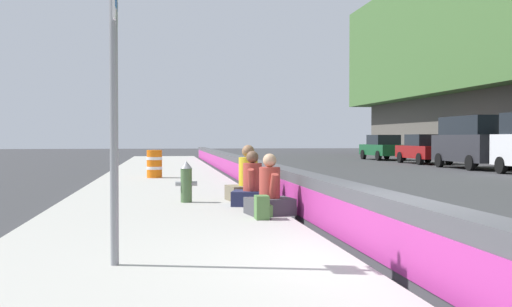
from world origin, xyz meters
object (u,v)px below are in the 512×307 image
at_px(seated_person_middle, 252,188).
at_px(seated_person_rear, 248,183).
at_px(construction_barrel, 154,164).
at_px(seated_person_foreground, 270,195).
at_px(parked_car_farther, 383,147).
at_px(parked_car_midline, 473,141).
at_px(parked_car_far, 424,149).
at_px(route_sign_post, 114,73).
at_px(fire_hydrant, 186,181).
at_px(backpack, 262,208).

distance_m(seated_person_middle, seated_person_rear, 1.02).
bearing_deg(construction_barrel, seated_person_middle, -166.96).
bearing_deg(seated_person_foreground, parked_car_farther, -23.64).
relative_size(parked_car_midline, parked_car_far, 1.13).
bearing_deg(seated_person_middle, parked_car_farther, -24.92).
bearing_deg(route_sign_post, fire_hydrant, -8.77).
relative_size(seated_person_middle, seated_person_rear, 0.91).
bearing_deg(route_sign_post, seated_person_rear, -19.57).
height_order(seated_person_foreground, construction_barrel, seated_person_foreground).
height_order(seated_person_foreground, seated_person_rear, seated_person_rear).
height_order(fire_hydrant, parked_car_farther, parked_car_farther).
distance_m(fire_hydrant, backpack, 3.17).
relative_size(seated_person_middle, construction_barrel, 1.17).
relative_size(construction_barrel, parked_car_midline, 0.19).
bearing_deg(route_sign_post, parked_car_farther, -24.50).
xyz_separation_m(route_sign_post, construction_barrel, (14.68, -0.18, -1.59)).
xyz_separation_m(seated_person_rear, parked_car_midline, (14.73, -13.04, 0.83)).
bearing_deg(seated_person_foreground, route_sign_post, 149.65).
xyz_separation_m(backpack, parked_car_farther, (30.10, -13.13, 0.53)).
height_order(seated_person_middle, backpack, seated_person_middle).
bearing_deg(backpack, construction_barrel, 10.01).
bearing_deg(seated_person_middle, seated_person_foreground, -176.14).
relative_size(backpack, construction_barrel, 0.42).
distance_m(fire_hydrant, construction_barrel, 8.33).
xyz_separation_m(backpack, parked_car_far, (23.78, -13.33, 0.53)).
distance_m(seated_person_middle, construction_barrel, 9.35).
distance_m(route_sign_post, seated_person_rear, 7.20).
bearing_deg(parked_car_farther, parked_car_midline, -179.57).
height_order(route_sign_post, parked_car_farther, route_sign_post).
relative_size(route_sign_post, fire_hydrant, 4.09).
height_order(route_sign_post, parked_car_far, route_sign_post).
distance_m(route_sign_post, construction_barrel, 14.76).
xyz_separation_m(fire_hydrant, seated_person_foreground, (-2.30, -1.41, -0.11)).
bearing_deg(fire_hydrant, seated_person_middle, -122.01).
distance_m(seated_person_rear, parked_car_midline, 19.69).
distance_m(seated_person_foreground, construction_barrel, 10.82).
height_order(seated_person_middle, parked_car_far, parked_car_far).
distance_m(construction_barrel, parked_car_midline, 16.61).
distance_m(seated_person_foreground, parked_car_midline, 21.61).
height_order(backpack, parked_car_far, parked_car_far).
bearing_deg(parked_car_farther, seated_person_rear, 154.34).
bearing_deg(seated_person_rear, fire_hydrant, 98.63).
relative_size(route_sign_post, backpack, 9.00).
bearing_deg(seated_person_rear, parked_car_far, -32.49).
distance_m(fire_hydrant, seated_person_foreground, 2.70).
relative_size(backpack, parked_car_midline, 0.08).
relative_size(seated_person_foreground, parked_car_far, 0.24).
bearing_deg(parked_car_midline, seated_person_foreground, 143.00).
bearing_deg(route_sign_post, parked_car_midline, -35.80).
relative_size(seated_person_middle, backpack, 2.77).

